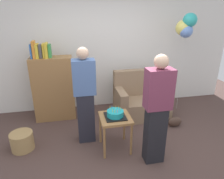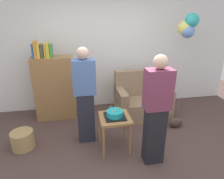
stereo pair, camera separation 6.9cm
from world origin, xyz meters
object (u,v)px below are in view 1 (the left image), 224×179
Objects in this scene: wicker_basket at (22,141)px; handbag at (175,122)px; person_holding_cake at (157,111)px; side_table at (115,122)px; birthday_cake at (115,114)px; balloon_bunch at (186,27)px; person_blowing_candles at (85,96)px; couch at (141,100)px; bookshelf at (53,87)px.

handbag is at bearing 2.92° from wicker_basket.
person_holding_cake is 1.34m from handbag.
person_holding_cake is (0.51, -0.38, 0.33)m from side_table.
side_table reaches higher than wicker_basket.
side_table is 1.84× the size of birthday_cake.
birthday_cake is 0.66m from person_holding_cake.
wicker_basket is 0.17× the size of balloon_bunch.
birthday_cake reaches higher than handbag.
wicker_basket is at bearing 169.31° from side_table.
side_table is 0.64m from person_blowing_candles.
side_table is 1.63× the size of wicker_basket.
couch is at bearing -82.64° from person_holding_cake.
birthday_cake is 1.14× the size of handbag.
birthday_cake is at bearing -161.88° from handbag.
side_table is at bearing -147.01° from balloon_bunch.
balloon_bunch is at bearing -2.25° from person_blowing_candles.
side_table is at bearing -18.16° from person_holding_cake.
person_holding_cake is at bearing -47.46° from bookshelf.
balloon_bunch is (1.67, 1.08, 1.34)m from side_table.
side_table reaches higher than handbag.
handbag is at bearing -115.57° from person_holding_cake.
handbag is at bearing 18.12° from birthday_cake.
birthday_cake is at bearing -59.39° from person_blowing_candles.
person_holding_cake is (1.51, -1.65, 0.15)m from bookshelf.
person_blowing_candles is at bearing -18.44° from person_holding_cake.
person_blowing_candles and person_holding_cake have the same top height.
handbag is (2.30, -0.84, -0.59)m from bookshelf.
person_blowing_candles is at bearing 2.86° from wicker_basket.
bookshelf is (-1.80, 0.24, 0.35)m from couch.
couch is 0.68× the size of bookshelf.
bookshelf is 2.52m from handbag.
balloon_bunch is at bearing -109.66° from person_holding_cake.
balloon_bunch is at bearing 60.35° from handbag.
wicker_basket is (-1.49, 0.28, -0.49)m from birthday_cake.
couch is 0.67× the size of person_holding_cake.
couch reaches higher than side_table.
bookshelf is 0.77× the size of balloon_bunch.
person_blowing_candles is (-1.23, -0.69, 0.49)m from couch.
birthday_cake is (-0.00, 0.00, 0.14)m from side_table.
person_blowing_candles is 1.88m from handbag.
wicker_basket is at bearing -116.20° from bookshelf.
balloon_bunch is (0.88, 0.06, 1.50)m from couch.
wicker_basket is (-0.49, -0.99, -0.54)m from bookshelf.
side_table is at bearing -51.58° from bookshelf.
balloon_bunch reaches higher than couch.
person_blowing_candles reaches higher than handbag.
person_holding_cake is at bearing -59.06° from person_blowing_candles.
balloon_bunch is at bearing 32.99° from birthday_cake.
wicker_basket is 2.79m from handbag.
birthday_cake is 0.15× the size of balloon_bunch.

